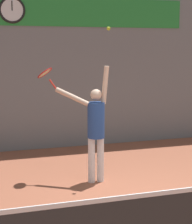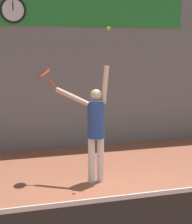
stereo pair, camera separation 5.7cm
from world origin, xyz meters
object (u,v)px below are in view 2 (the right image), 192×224
(tennis_racket, at_px, (46,74))
(tennis_ball, at_px, (109,29))
(tennis_player, at_px, (95,125))
(scoreboard_clock, at_px, (13,10))

(tennis_racket, xyz_separation_m, tennis_ball, (1.04, -0.56, 0.82))
(tennis_player, xyz_separation_m, tennis_ball, (0.23, -0.05, 1.75))
(tennis_player, distance_m, tennis_racket, 1.33)
(scoreboard_clock, bearing_deg, tennis_racket, -82.03)
(tennis_racket, height_order, tennis_ball, tennis_ball)
(scoreboard_clock, bearing_deg, tennis_player, -67.93)
(tennis_ball, bearing_deg, tennis_racket, 151.59)
(scoreboard_clock, distance_m, tennis_ball, 3.18)
(scoreboard_clock, distance_m, tennis_racket, 2.65)
(tennis_player, bearing_deg, tennis_ball, -12.50)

